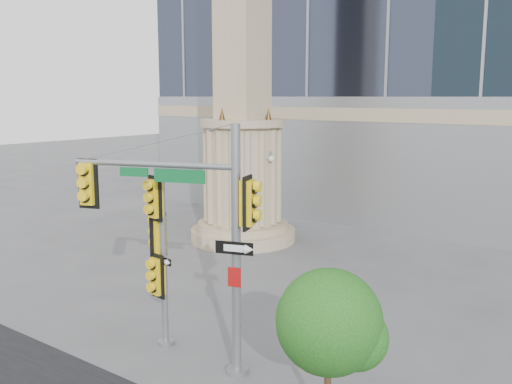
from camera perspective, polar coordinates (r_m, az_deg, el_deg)
The scene contains 5 objects.
ground at distance 14.08m, azimuth -4.69°, elevation -15.80°, with size 120.00×120.00×0.00m, color #545456.
monument at distance 23.49m, azimuth -1.36°, elevation 8.33°, with size 4.40×4.40×16.60m.
main_signal_pole at distance 12.38m, azimuth -6.33°, elevation -2.77°, with size 4.08×1.73×5.47m.
secondary_signal_pole at distance 13.81m, azimuth -9.70°, elevation -5.32°, with size 0.74×0.61×4.27m.
street_tree at distance 10.43m, azimuth 7.52°, elevation -13.19°, with size 1.95×1.91×3.04m.
Camera 1 is at (8.45, -9.51, 6.02)m, focal length 40.00 mm.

